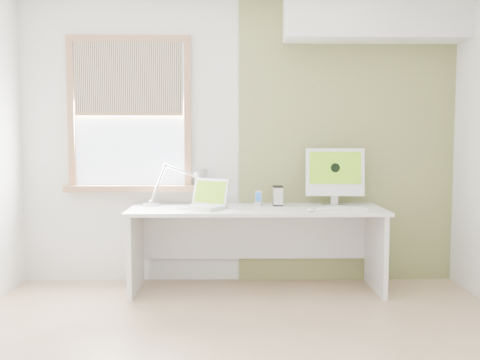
{
  "coord_description": "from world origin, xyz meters",
  "views": [
    {
      "loc": [
        -0.07,
        -3.25,
        1.35
      ],
      "look_at": [
        0.0,
        1.05,
        1.0
      ],
      "focal_mm": 40.33,
      "sensor_mm": 36.0,
      "label": 1
    }
  ],
  "objects_px": {
    "laptop": "(205,201)",
    "desk": "(256,229)",
    "desk_lamp": "(193,183)",
    "imac": "(335,174)",
    "external_drive": "(278,196)"
  },
  "relations": [
    {
      "from": "desk",
      "to": "external_drive",
      "type": "distance_m",
      "value": 0.36
    },
    {
      "from": "desk_lamp",
      "to": "laptop",
      "type": "distance_m",
      "value": 0.33
    },
    {
      "from": "desk",
      "to": "laptop",
      "type": "height_order",
      "value": "laptop"
    },
    {
      "from": "desk",
      "to": "laptop",
      "type": "distance_m",
      "value": 0.52
    },
    {
      "from": "desk_lamp",
      "to": "laptop",
      "type": "xyz_separation_m",
      "value": [
        0.13,
        -0.27,
        -0.14
      ]
    },
    {
      "from": "desk",
      "to": "laptop",
      "type": "bearing_deg",
      "value": -170.48
    },
    {
      "from": "laptop",
      "to": "desk",
      "type": "bearing_deg",
      "value": 9.52
    },
    {
      "from": "desk_lamp",
      "to": "external_drive",
      "type": "height_order",
      "value": "desk_lamp"
    },
    {
      "from": "imac",
      "to": "desk_lamp",
      "type": "bearing_deg",
      "value": 176.09
    },
    {
      "from": "external_drive",
      "to": "imac",
      "type": "distance_m",
      "value": 0.55
    },
    {
      "from": "external_drive",
      "to": "imac",
      "type": "relative_size",
      "value": 0.34
    },
    {
      "from": "desk",
      "to": "imac",
      "type": "distance_m",
      "value": 0.87
    },
    {
      "from": "desk",
      "to": "imac",
      "type": "height_order",
      "value": "imac"
    },
    {
      "from": "external_drive",
      "to": "imac",
      "type": "height_order",
      "value": "imac"
    },
    {
      "from": "desk",
      "to": "desk_lamp",
      "type": "xyz_separation_m",
      "value": [
        -0.57,
        0.2,
        0.39
      ]
    }
  ]
}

